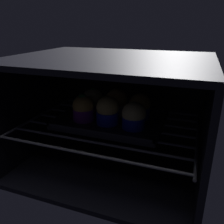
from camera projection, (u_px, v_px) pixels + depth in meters
oven_cavity at (115, 111)px, 79.04cm from camera, size 59.00×47.00×37.00cm
oven_rack at (110, 125)px, 76.50cm from camera, size 54.80×42.00×0.80cm
baking_tray at (112, 120)px, 77.65cm from camera, size 33.48×25.09×2.20cm
muffin_row0_col0 at (83, 109)px, 75.21cm from camera, size 6.92×6.92×9.00cm
muffin_row0_col1 at (108, 111)px, 72.44cm from camera, size 6.99×6.99×8.82cm
muffin_row0_col2 at (134, 116)px, 69.37cm from camera, size 7.18×7.18×8.14cm
muffin_row1_col0 at (93, 101)px, 82.37cm from camera, size 7.55×7.55×8.78cm
muffin_row1_col1 at (117, 103)px, 79.55cm from camera, size 7.43×7.43×9.11cm
muffin_row1_col2 at (140, 107)px, 76.99cm from camera, size 7.07×7.07×8.34cm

